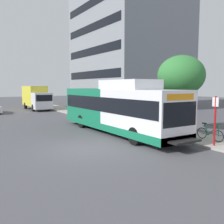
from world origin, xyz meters
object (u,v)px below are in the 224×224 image
at_px(transit_bus, 117,109).
at_px(bus_stop_sign_pole, 215,117).
at_px(bicycle_parked, 210,133).
at_px(box_truck_background, 36,97).
at_px(street_tree_near_stop, 181,76).

height_order(transit_bus, bus_stop_sign_pole, transit_bus).
relative_size(bicycle_parked, box_truck_background, 0.25).
relative_size(transit_bus, street_tree_near_stop, 2.32).
bearing_deg(bus_stop_sign_pole, transit_bus, 107.09).
height_order(bus_stop_sign_pole, bicycle_parked, bus_stop_sign_pole).
bearing_deg(box_truck_background, bicycle_parked, -83.70).
relative_size(transit_bus, bus_stop_sign_pole, 4.71).
distance_m(transit_bus, box_truck_background, 20.20).
bearing_deg(bus_stop_sign_pole, box_truck_background, 94.11).
xyz_separation_m(transit_bus, bus_stop_sign_pole, (1.94, -6.33, -0.05)).
height_order(bus_stop_sign_pole, box_truck_background, box_truck_background).
bearing_deg(bicycle_parked, box_truck_background, 96.30).
xyz_separation_m(bus_stop_sign_pole, bicycle_parked, (0.92, 0.93, -1.09)).
distance_m(bus_stop_sign_pole, box_truck_background, 26.60).
xyz_separation_m(transit_bus, bicycle_parked, (2.87, -5.40, -1.14)).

